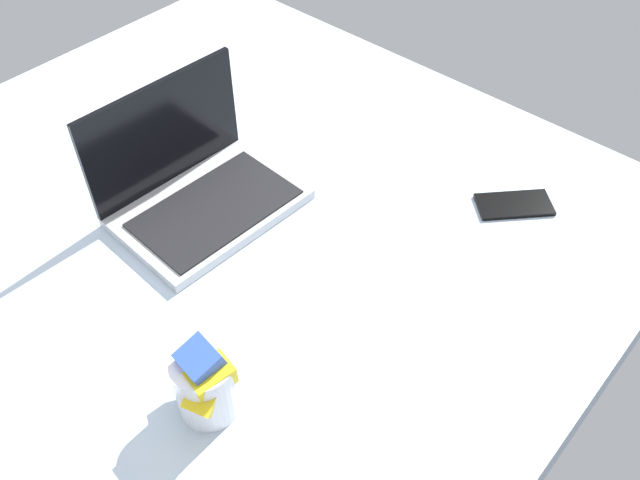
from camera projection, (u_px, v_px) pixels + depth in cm
name	position (u px, v px, depth cm)	size (l,w,h in cm)	color
bed_mattress	(129.00, 318.00, 120.53)	(180.00, 140.00, 18.00)	silver
laptop	(197.00, 187.00, 124.67)	(34.01, 24.48, 23.00)	#B7BABC
snack_cup	(206.00, 383.00, 93.86)	(9.94, 10.84, 13.95)	silver
cell_phone	(514.00, 205.00, 127.15)	(6.80, 14.00, 0.80)	black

